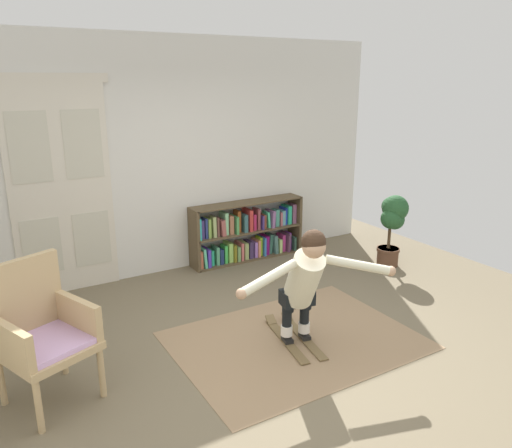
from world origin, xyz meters
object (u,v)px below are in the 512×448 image
Objects in this scene: wicker_chair at (41,330)px; person_skier at (305,278)px; skis_pair at (294,337)px; potted_plant at (392,221)px; bookshelf at (246,234)px.

person_skier reaches higher than wicker_chair.
wicker_chair is 2.24m from skis_pair.
person_skier is (-2.25, -1.15, 0.10)m from potted_plant.
wicker_chair is at bearing -170.84° from potted_plant.
bookshelf is 1.11× the size of person_skier.
person_skier is at bearing -100.58° from skis_pair.
potted_plant is 1.05× the size of skis_pair.
bookshelf is at bearing 71.88° from skis_pair.
potted_plant is at bearing 27.13° from person_skier.
skis_pair is 0.71m from person_skier.
skis_pair is at bearing -156.67° from potted_plant.
potted_plant is at bearing -38.07° from bookshelf.
person_skier is at bearing -152.87° from potted_plant.
wicker_chair is at bearing 168.08° from person_skier.
person_skier is at bearing -11.92° from wicker_chair.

